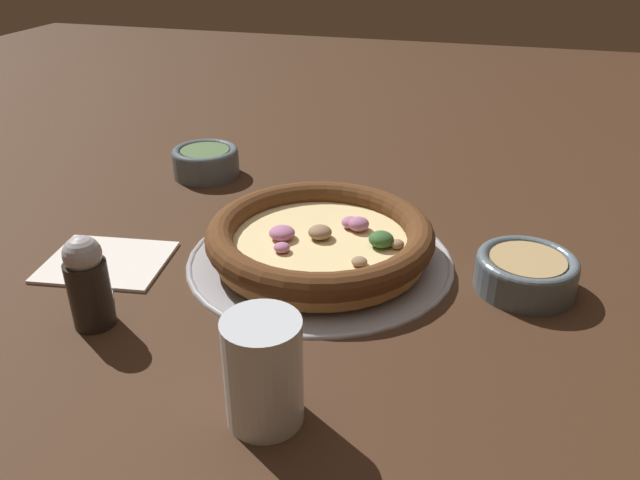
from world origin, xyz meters
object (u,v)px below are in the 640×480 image
object	(u,v)px
pizza_tray	(320,257)
pizza	(320,238)
bowl_far	(206,160)
napkin	(107,260)
pepper_shaker	(88,282)
bowl_near	(526,270)
fork	(102,278)
drinking_cup	(263,371)

from	to	relation	value
pizza_tray	pizza	xyz separation A→B (m)	(0.00, 0.00, 0.03)
bowl_far	napkin	world-z (taller)	bowl_far
pizza	pepper_shaker	bearing A→B (deg)	-134.32
bowl_far	pizza_tray	bearing A→B (deg)	-40.56
bowl_near	pepper_shaker	world-z (taller)	pepper_shaker
bowl_far	napkin	distance (m)	0.30
bowl_far	fork	world-z (taller)	bowl_far
fork	pepper_shaker	bearing A→B (deg)	-5.80
bowl_near	napkin	world-z (taller)	bowl_near
pizza	bowl_near	world-z (taller)	pizza
napkin	bowl_near	bearing A→B (deg)	9.45
pizza_tray	bowl_near	world-z (taller)	bowl_near
pizza_tray	pepper_shaker	xyz separation A→B (m)	(-0.19, -0.19, 0.05)
pizza	drinking_cup	size ratio (longest dim) A/B	2.82
fork	pizza_tray	bearing A→B (deg)	81.07
pepper_shaker	bowl_far	bearing A→B (deg)	99.10
bowl_near	napkin	size ratio (longest dim) A/B	0.71
pizza	bowl_far	size ratio (longest dim) A/B	2.62
drinking_cup	fork	world-z (taller)	drinking_cup
bowl_far	napkin	bearing A→B (deg)	-88.89
pizza_tray	bowl_near	xyz separation A→B (m)	(0.24, 0.00, 0.02)
napkin	pepper_shaker	distance (m)	0.14
pizza	pizza_tray	bearing A→B (deg)	-175.99
fork	pepper_shaker	distance (m)	0.10
pizza_tray	pizza	size ratio (longest dim) A/B	1.18
napkin	pepper_shaker	world-z (taller)	pepper_shaker
bowl_near	napkin	bearing A→B (deg)	-170.55
pizza_tray	drinking_cup	xyz separation A→B (m)	(0.03, -0.27, 0.05)
bowl_far	pepper_shaker	xyz separation A→B (m)	(0.07, -0.41, 0.03)
bowl_near	bowl_far	size ratio (longest dim) A/B	1.06
pizza_tray	napkin	distance (m)	0.26
bowl_near	pepper_shaker	xyz separation A→B (m)	(-0.43, -0.20, 0.03)
napkin	fork	size ratio (longest dim) A/B	1.07
napkin	fork	xyz separation A→B (m)	(0.02, -0.04, -0.00)
bowl_near	drinking_cup	distance (m)	0.35
pizza	fork	bearing A→B (deg)	-153.55
bowl_far	napkin	size ratio (longest dim) A/B	0.67
napkin	pizza	bearing A→B (deg)	17.83
bowl_near	bowl_far	world-z (taller)	bowl_far
bowl_near	pepper_shaker	size ratio (longest dim) A/B	1.10
pizza	bowl_far	bearing A→B (deg)	139.48
bowl_far	pepper_shaker	world-z (taller)	pepper_shaker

